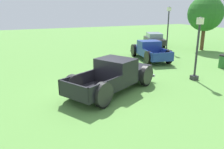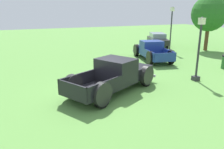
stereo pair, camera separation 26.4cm
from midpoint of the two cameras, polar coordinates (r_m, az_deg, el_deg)
ground_plane at (r=11.08m, az=-3.04°, el=-5.16°), size 80.00×80.00×0.00m
pickup_truck_foreground at (r=11.55m, az=1.88°, el=-0.11°), size 4.15×5.67×1.65m
pickup_truck_behind_left at (r=19.08m, az=10.22°, el=6.03°), size 5.27×2.83×1.53m
sedan_distant_a at (r=26.22m, az=11.74°, el=8.74°), size 4.59×3.29×1.42m
lamp_post_near at (r=13.78m, az=21.64°, el=6.25°), size 0.36×0.36×3.65m
lamp_post_far at (r=22.49m, az=15.03°, el=11.13°), size 0.36×0.36×4.26m
oak_tree_center at (r=24.51m, az=23.70°, el=13.89°), size 3.40×3.40×5.30m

